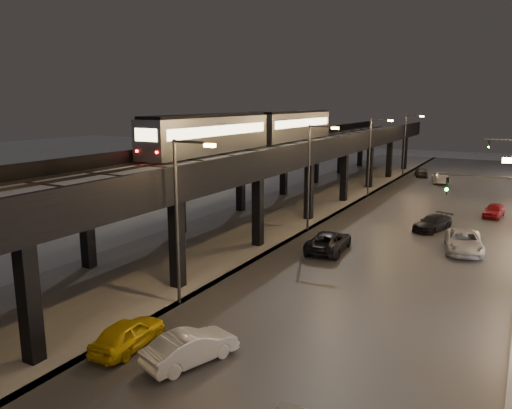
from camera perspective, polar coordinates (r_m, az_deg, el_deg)
The scene contains 19 objects.
road_surface at distance 44.62m, azimuth 17.69°, elevation -2.96°, with size 17.00×120.00×0.06m, color #46474D.
under_viaduct_pavement at distance 48.84m, azimuth 1.99°, elevation -1.15°, with size 11.00×120.00×0.06m, color #9FA1A8.
elevated_viaduct at distance 45.12m, azimuth 0.23°, elevation 4.99°, with size 9.00×100.00×6.30m.
viaduct_trackbed at distance 45.16m, azimuth 0.30°, elevation 5.98°, with size 8.40×100.00×0.32m.
viaduct_parapet_streetside at distance 43.25m, azimuth 5.44°, elevation 6.29°, with size 0.30×100.00×1.10m, color black.
viaduct_parapet_far at distance 47.35m, azimuth -4.34°, elevation 6.77°, with size 0.30×100.00×1.10m, color black.
streetlight_left_1 at distance 26.53m, azimuth -8.61°, elevation -0.78°, with size 2.57×0.28×9.00m.
streetlight_left_2 at distance 42.04m, azimuth 6.39°, elevation 3.89°, with size 2.57×0.28×9.00m.
streetlight_left_3 at distance 58.99m, azimuth 13.11°, elevation 5.91°, with size 2.57×0.28×9.00m.
streetlight_left_4 at distance 76.42m, azimuth 16.82°, elevation 6.98°, with size 2.57×0.28×9.00m.
subway_train at distance 50.01m, azimuth 0.16°, elevation 8.65°, with size 2.71×33.15×3.23m.
car_taxi at distance 23.74m, azimuth -14.42°, elevation -14.23°, with size 1.60×3.99×1.36m, color yellow.
car_near_white at distance 22.06m, azimuth -7.49°, elevation -16.00°, with size 1.47×4.22×1.39m, color silver.
car_mid_silver at distance 37.21m, azimuth 8.31°, elevation -4.26°, with size 2.48×5.38×1.49m, color black.
car_mid_dark at distance 71.99m, azimuth 20.35°, elevation 2.88°, with size 2.09×5.14×1.49m, color white.
car_far_white at distance 77.40m, azimuth 18.37°, elevation 3.55°, with size 1.65×4.09×1.39m, color #383A3D.
car_onc_dark at distance 39.73m, azimuth 22.65°, elevation -4.01°, with size 2.52×5.46×1.52m, color silver.
car_onc_white at distance 45.24m, azimuth 19.53°, elevation -2.08°, with size 1.81×4.45×1.29m, color black.
car_onc_red at distance 52.72m, azimuth 25.54°, elevation -0.66°, with size 1.54×3.82×1.30m, color maroon.
Camera 1 is at (15.35, -7.55, 10.93)m, focal length 35.00 mm.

